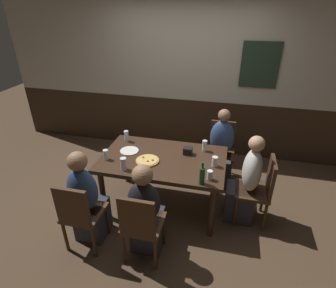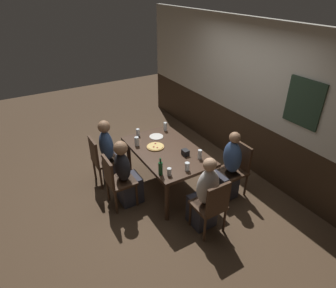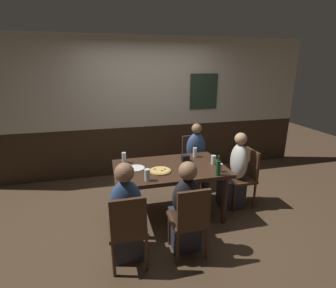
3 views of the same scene
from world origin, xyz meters
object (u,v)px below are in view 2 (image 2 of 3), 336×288
(dining_table, at_px, (167,154))
(pint_glass_pale, at_px, (137,142))
(person_head_east, at_px, (205,198))
(beer_glass_tall, at_px, (165,127))
(chair_head_east, at_px, (212,205))
(pizza, at_px, (155,147))
(person_left_near, at_px, (110,156))
(person_mid_near, at_px, (126,177))
(pint_glass_stout, at_px, (169,172))
(condiment_caddy, at_px, (185,152))
(tumbler_short, at_px, (138,133))
(highball_clear, at_px, (187,167))
(beer_glass_half, at_px, (200,155))
(plate_white_large, at_px, (156,137))
(chair_left_near, at_px, (101,158))
(chair_mid_near, at_px, (116,179))
(chair_right_far, at_px, (236,167))
(beer_bottle_green, at_px, (161,168))
(person_right_far, at_px, (228,171))

(dining_table, xyz_separation_m, pint_glass_pale, (-0.37, -0.35, 0.15))
(person_head_east, height_order, pint_glass_pale, person_head_east)
(person_head_east, bearing_deg, beer_glass_tall, 168.98)
(person_head_east, xyz_separation_m, pint_glass_pale, (-1.39, -0.35, 0.32))
(chair_head_east, xyz_separation_m, pizza, (-1.34, -0.12, 0.26))
(beer_glass_tall, bearing_deg, person_left_near, -94.17)
(person_mid_near, relative_size, pizza, 3.91)
(pint_glass_stout, height_order, condiment_caddy, pint_glass_stout)
(pizza, relative_size, pint_glass_stout, 2.55)
(tumbler_short, bearing_deg, highball_clear, 6.60)
(person_left_near, bearing_deg, person_mid_near, 0.15)
(beer_glass_half, height_order, plate_white_large, beer_glass_half)
(chair_left_near, bearing_deg, beer_glass_half, 45.87)
(pint_glass_pale, bearing_deg, person_left_near, -128.59)
(chair_mid_near, bearing_deg, person_mid_near, 90.00)
(person_left_near, xyz_separation_m, beer_glass_tall, (0.08, 1.04, 0.32))
(chair_left_near, distance_m, person_mid_near, 0.69)
(beer_glass_tall, height_order, pint_glass_stout, beer_glass_tall)
(chair_left_near, bearing_deg, person_head_east, 27.74)
(pint_glass_stout, bearing_deg, tumbler_short, 174.23)
(chair_right_far, relative_size, pizza, 3.10)
(dining_table, bearing_deg, beer_bottle_green, -38.19)
(person_right_far, height_order, highball_clear, person_right_far)
(beer_glass_tall, bearing_deg, beer_bottle_green, -32.99)
(person_mid_near, xyz_separation_m, condiment_caddy, (0.28, 0.89, 0.31))
(chair_right_far, bearing_deg, tumbler_short, -141.07)
(highball_clear, bearing_deg, pint_glass_pale, -162.85)
(person_mid_near, height_order, tumbler_short, person_mid_near)
(beer_glass_half, xyz_separation_m, highball_clear, (0.16, -0.34, -0.01))
(chair_right_far, bearing_deg, person_mid_near, -112.61)
(pint_glass_pale, bearing_deg, person_right_far, 45.89)
(person_right_far, bearing_deg, pizza, -134.48)
(dining_table, xyz_separation_m, chair_head_east, (1.18, 0.00, -0.16))
(person_left_near, bearing_deg, beer_bottle_green, 14.52)
(person_right_far, height_order, pint_glass_stout, person_right_far)
(person_head_east, height_order, highball_clear, person_head_east)
(chair_left_near, distance_m, person_left_near, 0.16)
(chair_left_near, relative_size, beer_bottle_green, 3.32)
(condiment_caddy, bearing_deg, chair_mid_near, -104.91)
(person_head_east, xyz_separation_m, beer_bottle_green, (-0.49, -0.42, 0.36))
(beer_glass_half, bearing_deg, plate_white_large, -165.85)
(dining_table, relative_size, pizza, 5.39)
(tumbler_short, distance_m, pint_glass_pale, 0.33)
(chair_head_east, height_order, person_right_far, person_right_far)
(chair_right_far, xyz_separation_m, person_mid_near, (-0.67, -1.62, -0.03))
(beer_bottle_green, bearing_deg, beer_glass_tall, 147.01)
(pint_glass_pale, bearing_deg, tumbler_short, 151.31)
(chair_head_east, distance_m, person_left_near, 1.99)
(beer_glass_half, height_order, pint_glass_stout, beer_glass_half)
(tumbler_short, bearing_deg, chair_head_east, 5.96)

